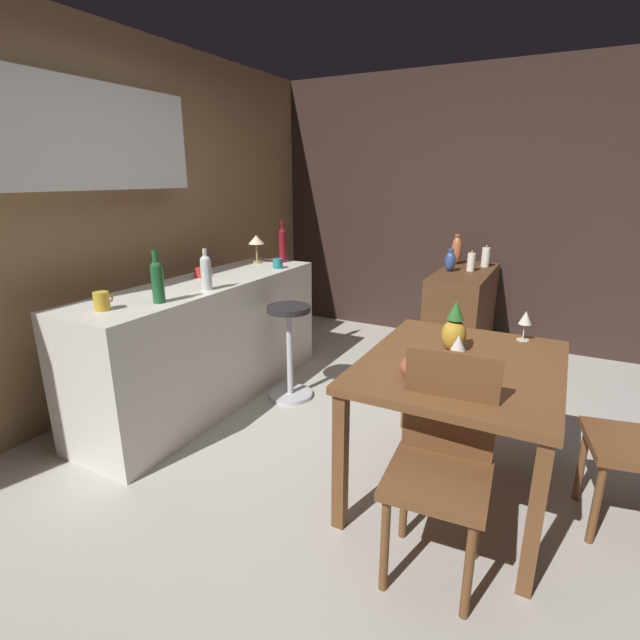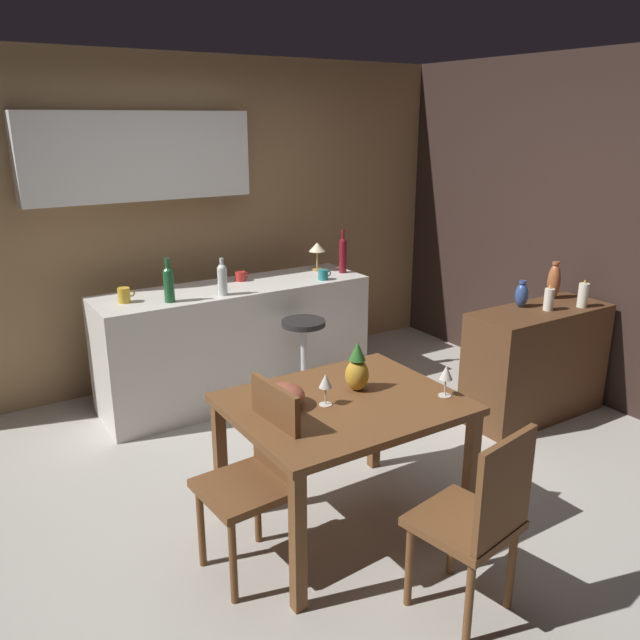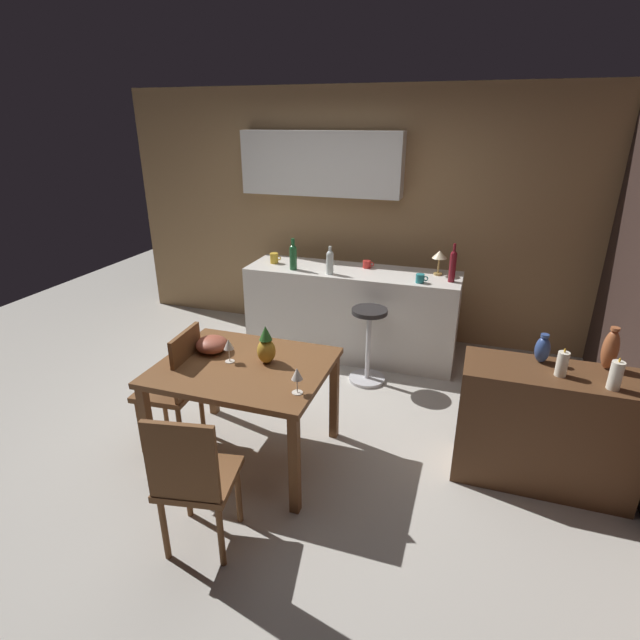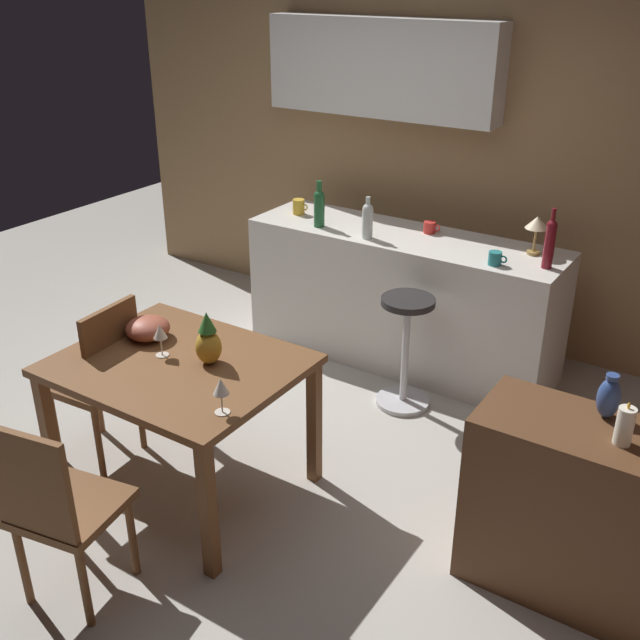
% 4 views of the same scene
% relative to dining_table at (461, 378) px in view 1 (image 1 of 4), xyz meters
% --- Properties ---
extents(ground_plane, '(9.00, 9.00, 0.00)m').
position_rel_dining_table_xyz_m(ground_plane, '(0.07, 0.45, -0.65)').
color(ground_plane, '#B7B2A8').
extents(wall_kitchen_back, '(5.20, 0.33, 2.60)m').
position_rel_dining_table_xyz_m(wall_kitchen_back, '(0.00, 2.52, 0.76)').
color(wall_kitchen_back, '#9E7A51').
rests_on(wall_kitchen_back, ground_plane).
extents(wall_side_right, '(0.10, 4.40, 2.60)m').
position_rel_dining_table_xyz_m(wall_side_right, '(2.62, 0.75, 0.65)').
color(wall_side_right, '#33231E').
rests_on(wall_side_right, ground_plane).
extents(dining_table, '(1.14, 0.93, 0.74)m').
position_rel_dining_table_xyz_m(dining_table, '(0.00, 0.00, 0.00)').
color(dining_table, brown).
rests_on(dining_table, ground_plane).
extents(kitchen_counter, '(2.10, 0.60, 0.90)m').
position_rel_dining_table_xyz_m(kitchen_counter, '(0.26, 1.86, -0.20)').
color(kitchen_counter, silver).
rests_on(kitchen_counter, ground_plane).
extents(sideboard_cabinet, '(1.10, 0.44, 0.82)m').
position_rel_dining_table_xyz_m(sideboard_cabinet, '(1.97, 0.38, -0.24)').
color(sideboard_cabinet, '#56351E').
rests_on(sideboard_cabinet, ground_plane).
extents(chair_near_window, '(0.43, 0.43, 0.94)m').
position_rel_dining_table_xyz_m(chair_near_window, '(-0.53, -0.05, -0.14)').
color(chair_near_window, brown).
rests_on(chair_near_window, ground_plane).
extents(bar_stool, '(0.34, 0.34, 0.72)m').
position_rel_dining_table_xyz_m(bar_stool, '(0.56, 1.34, -0.27)').
color(bar_stool, '#262323').
rests_on(bar_stool, ground_plane).
extents(wine_glass_left, '(0.07, 0.07, 0.17)m').
position_rel_dining_table_xyz_m(wine_glass_left, '(0.48, -0.23, 0.22)').
color(wine_glass_left, silver).
rests_on(wine_glass_left, dining_table).
extents(wine_glass_right, '(0.07, 0.07, 0.17)m').
position_rel_dining_table_xyz_m(wine_glass_right, '(-0.11, 0.01, 0.22)').
color(wine_glass_right, silver).
rests_on(wine_glass_right, dining_table).
extents(pineapple_centerpiece, '(0.13, 0.13, 0.27)m').
position_rel_dining_table_xyz_m(pineapple_centerpiece, '(0.14, 0.08, 0.21)').
color(pineapple_centerpiece, gold).
rests_on(pineapple_centerpiece, dining_table).
extents(fruit_bowl, '(0.23, 0.23, 0.11)m').
position_rel_dining_table_xyz_m(fruit_bowl, '(-0.30, 0.11, 0.15)').
color(fruit_bowl, '#9E4C38').
rests_on(fruit_bowl, dining_table).
extents(wine_bottle_clear, '(0.07, 0.07, 0.27)m').
position_rel_dining_table_xyz_m(wine_bottle_clear, '(0.09, 1.68, 0.38)').
color(wine_bottle_clear, silver).
rests_on(wine_bottle_clear, kitchen_counter).
extents(wine_bottle_green, '(0.07, 0.07, 0.31)m').
position_rel_dining_table_xyz_m(wine_bottle_green, '(-0.30, 1.71, 0.39)').
color(wine_bottle_green, '#1E592D').
rests_on(wine_bottle_green, kitchen_counter).
extents(wine_bottle_ruby, '(0.06, 0.06, 0.35)m').
position_rel_dining_table_xyz_m(wine_bottle_ruby, '(1.21, 1.79, 0.41)').
color(wine_bottle_ruby, maroon).
rests_on(wine_bottle_ruby, kitchen_counter).
extents(cup_teal, '(0.11, 0.08, 0.08)m').
position_rel_dining_table_xyz_m(cup_teal, '(0.95, 1.67, 0.29)').
color(cup_teal, teal).
rests_on(cup_teal, kitchen_counter).
extents(cup_red, '(0.11, 0.08, 0.08)m').
position_rel_dining_table_xyz_m(cup_red, '(0.38, 1.99, 0.29)').
color(cup_red, red).
rests_on(cup_red, kitchen_counter).
extents(cup_mustard, '(0.12, 0.08, 0.10)m').
position_rel_dining_table_xyz_m(cup_mustard, '(-0.57, 1.86, 0.30)').
color(cup_mustard, gold).
rests_on(cup_mustard, kitchen_counter).
extents(counter_lamp, '(0.14, 0.14, 0.24)m').
position_rel_dining_table_xyz_m(counter_lamp, '(1.07, 1.97, 0.43)').
color(counter_lamp, '#A58447').
rests_on(counter_lamp, kitchen_counter).
extents(pillar_candle_tall, '(0.07, 0.07, 0.18)m').
position_rel_dining_table_xyz_m(pillar_candle_tall, '(1.98, 0.34, 0.25)').
color(pillar_candle_tall, white).
rests_on(pillar_candle_tall, sideboard_cabinet).
extents(pillar_candle_short, '(0.07, 0.07, 0.20)m').
position_rel_dining_table_xyz_m(pillar_candle_short, '(2.25, 0.27, 0.26)').
color(pillar_candle_short, white).
rests_on(pillar_candle_short, sideboard_cabinet).
extents(vase_ceramic_blue, '(0.09, 0.09, 0.19)m').
position_rel_dining_table_xyz_m(vase_ceramic_blue, '(1.88, 0.50, 0.26)').
color(vase_ceramic_blue, '#334C8C').
rests_on(vase_ceramic_blue, sideboard_cabinet).
extents(vase_copper, '(0.10, 0.10, 0.28)m').
position_rel_dining_table_xyz_m(vase_copper, '(2.27, 0.53, 0.30)').
color(vase_copper, '#B26038').
rests_on(vase_copper, sideboard_cabinet).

